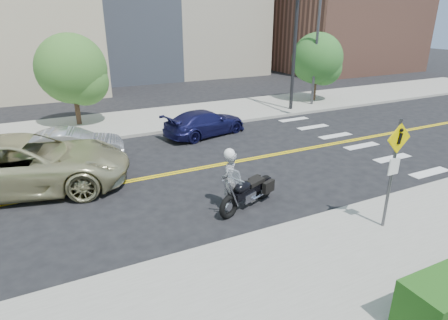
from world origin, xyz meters
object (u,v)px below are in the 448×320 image
Objects in this scene: pedestrian_sign at (394,164)px; parked_car_silver at (72,146)px; motorcycle at (248,184)px; suv at (25,164)px; motorcyclist at (229,179)px; parked_car_blue at (205,123)px.

pedestrian_sign is 11.70m from parked_car_silver.
motorcycle is 0.36× the size of suv.
motorcyclist is at bearing 136.60° from pedestrian_sign.
motorcyclist is at bearing -114.38° from suv.
pedestrian_sign is at bearing 92.94° from motorcyclist.
motorcyclist is at bearing -138.86° from parked_car_silver.
parked_car_blue is at bearing -151.77° from motorcyclist.
pedestrian_sign reaches higher than parked_car_silver.
suv is 1.67× the size of parked_car_silver.
motorcyclist is 6.83m from suv.
parked_car_silver reaches higher than parked_car_blue.
motorcyclist is 7.54m from parked_car_blue.
parked_car_silver is at bearing -102.28° from motorcyclist.
suv is (-8.61, 7.13, -1.04)m from pedestrian_sign.
parked_car_blue is (-0.83, 10.16, -1.34)m from pedestrian_sign.
pedestrian_sign is 4.48m from motorcyclist.
parked_car_silver is at bearing 101.88° from motorcycle.
parked_car_blue is (6.17, 0.89, -0.04)m from parked_car_silver.
pedestrian_sign is at bearing 170.71° from parked_car_blue.
pedestrian_sign reaches higher than parked_car_blue.
parked_car_silver is 6.23m from parked_car_blue.
suv is 1.57× the size of parked_car_blue.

